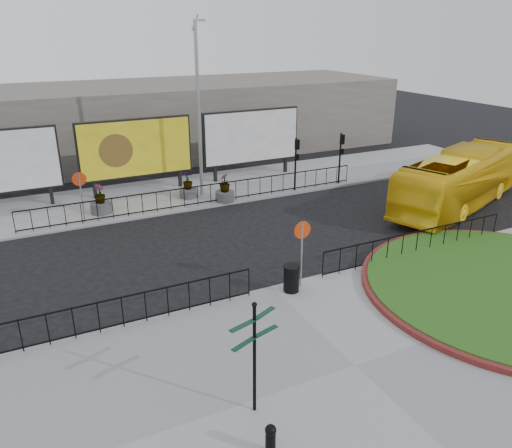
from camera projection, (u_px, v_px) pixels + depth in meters
ground at (271, 289)px, 17.91m from camera, size 90.00×90.00×0.00m
pavement_near at (355, 367)px, 13.72m from camera, size 30.00×10.00×0.12m
pavement_far at (171, 194)px, 27.89m from camera, size 44.00×6.00×0.12m
brick_edge at (511, 288)px, 17.58m from camera, size 10.40×10.40×0.18m
grass_lawn at (512, 287)px, 17.57m from camera, size 10.00×10.00×0.22m
railing_near_left at (99, 317)px, 14.95m from camera, size 10.00×0.10×1.10m
railing_near_right at (417, 243)px, 20.08m from camera, size 9.00×0.10×1.10m
railing_far at (204, 195)px, 25.83m from camera, size 18.00×0.10×1.10m
speed_sign_far at (80, 186)px, 22.99m from camera, size 0.64×0.07×2.47m
speed_sign_near at (302, 239)px, 17.28m from camera, size 0.64×0.07×2.47m
billboard_mid at (136, 148)px, 27.15m from camera, size 6.20×0.31×4.10m
billboard_right at (251, 137)px, 30.02m from camera, size 6.20×0.31×4.10m
lamp_post at (199, 108)px, 25.92m from camera, size 0.74×0.18×9.23m
signal_pole_a at (296, 156)px, 27.59m from camera, size 0.22×0.26×3.00m
signal_pole_b at (341, 151)px, 28.82m from camera, size 0.22×0.26×3.00m
building_backdrop at (126, 122)px, 35.33m from camera, size 40.00×10.00×5.00m
fingerpost_sign at (254, 347)px, 11.46m from camera, size 1.38×0.66×3.00m
bollard at (271, 438)px, 10.72m from camera, size 0.25×0.25×0.78m
litter_bin at (291, 278)px, 17.39m from camera, size 0.59×0.59×0.97m
bus at (460, 180)px, 25.57m from camera, size 10.75×5.96×2.94m
planter_a at (101, 203)px, 24.71m from camera, size 1.03×1.03×1.49m
planter_b at (188, 188)px, 26.97m from camera, size 0.93×0.93×1.44m
planter_c at (225, 191)px, 26.40m from camera, size 1.01×1.01×1.52m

